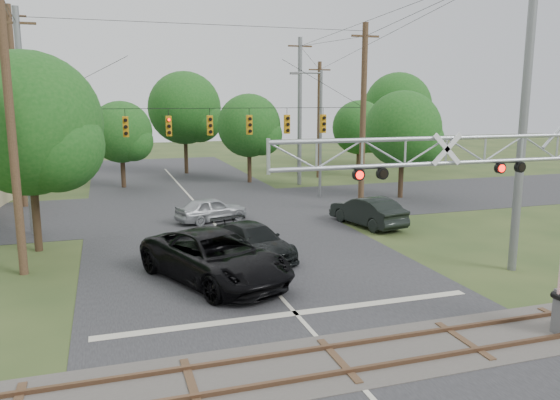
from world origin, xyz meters
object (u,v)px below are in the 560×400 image
object	(u,v)px
crossing_gantry	(503,201)
streetlight	(318,127)
traffic_signal_span	(225,122)
sedan_silver	(211,209)
pickup_black	(215,257)
car_dark	(253,241)

from	to	relation	value
crossing_gantry	streetlight	bearing A→B (deg)	80.39
traffic_signal_span	sedan_silver	size ratio (longest dim) A/B	4.62
crossing_gantry	pickup_black	distance (m)	10.81
traffic_signal_span	streetlight	size ratio (longest dim) A/B	2.16
crossing_gantry	sedan_silver	bearing A→B (deg)	104.35
traffic_signal_span	sedan_silver	bearing A→B (deg)	173.87
crossing_gantry	car_dark	xyz separation A→B (m)	(-4.31, 10.67, -3.49)
traffic_signal_span	car_dark	distance (m)	9.17
crossing_gantry	car_dark	bearing A→B (deg)	111.98
sedan_silver	streetlight	distance (m)	11.13
crossing_gantry	car_dark	size ratio (longest dim) A/B	2.01
traffic_signal_span	pickup_black	distance (m)	11.77
pickup_black	car_dark	world-z (taller)	pickup_black
streetlight	traffic_signal_span	bearing A→B (deg)	-145.27
car_dark	sedan_silver	bearing A→B (deg)	77.14
traffic_signal_span	pickup_black	size ratio (longest dim) A/B	2.75
streetlight	sedan_silver	bearing A→B (deg)	-148.53
crossing_gantry	traffic_signal_span	bearing A→B (deg)	101.80
crossing_gantry	sedan_silver	xyz separation A→B (m)	(-4.72, 18.45, -3.52)
crossing_gantry	streetlight	distance (m)	24.16
traffic_signal_span	streetlight	bearing A→B (deg)	34.73
car_dark	sedan_silver	distance (m)	7.79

